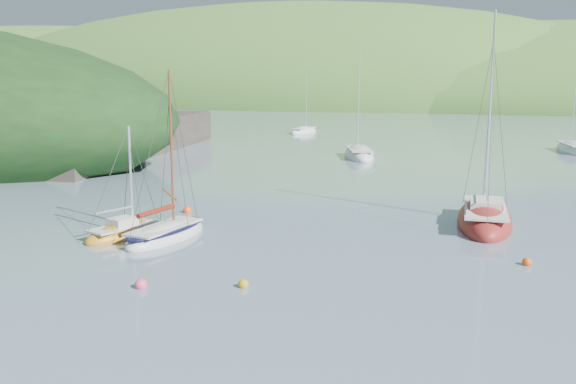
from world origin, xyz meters
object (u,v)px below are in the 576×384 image
(distant_sloop_b, at_px, (573,150))
(distant_sloop_c, at_px, (304,132))
(sloop_red, at_px, (484,221))
(sailboat_yellow, at_px, (124,234))
(daysailer_white, at_px, (166,234))
(distant_sloop_a, at_px, (359,156))

(distant_sloop_b, relative_size, distant_sloop_c, 1.27)
(sloop_red, distance_m, sailboat_yellow, 18.83)
(daysailer_white, xyz_separation_m, distant_sloop_c, (-12.62, 57.03, -0.05))
(daysailer_white, xyz_separation_m, sailboat_yellow, (-2.11, -0.42, -0.05))
(sailboat_yellow, height_order, distant_sloop_c, distant_sloop_c)
(sloop_red, bearing_deg, sailboat_yellow, -156.80)
(daysailer_white, bearing_deg, distant_sloop_c, 107.77)
(daysailer_white, relative_size, sloop_red, 0.71)
(sailboat_yellow, xyz_separation_m, distant_sloop_b, (22.99, 46.39, 0.02))
(distant_sloop_a, xyz_separation_m, distant_sloop_b, (19.76, 12.20, -0.00))
(daysailer_white, bearing_deg, distant_sloop_a, 93.39)
(daysailer_white, distance_m, sailboat_yellow, 2.15)
(daysailer_white, bearing_deg, sailboat_yellow, -163.34)
(daysailer_white, xyz_separation_m, distant_sloop_a, (1.12, 33.77, -0.02))
(distant_sloop_b, bearing_deg, distant_sloop_c, 148.56)
(distant_sloop_a, height_order, distant_sloop_b, distant_sloop_a)
(sloop_red, bearing_deg, distant_sloop_b, 75.05)
(daysailer_white, relative_size, distant_sloop_c, 1.03)
(daysailer_white, xyz_separation_m, distant_sloop_b, (20.89, 45.96, -0.02))
(sloop_red, xyz_separation_m, sailboat_yellow, (-16.56, -8.96, -0.07))
(sloop_red, xyz_separation_m, distant_sloop_b, (6.43, 37.43, -0.04))
(sloop_red, height_order, distant_sloop_b, sloop_red)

